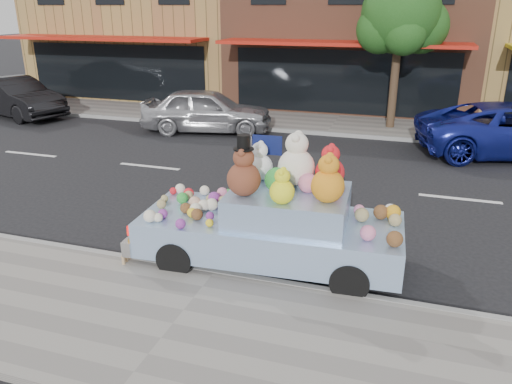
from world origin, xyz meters
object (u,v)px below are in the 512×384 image
at_px(car_dark, 16,97).
at_px(street_tree, 401,21).
at_px(art_car, 274,220).
at_px(car_silver, 207,110).

bearing_deg(car_dark, street_tree, -63.46).
height_order(street_tree, car_dark, street_tree).
relative_size(car_dark, art_car, 1.02).
relative_size(car_silver, car_dark, 0.96).
bearing_deg(car_silver, car_dark, 77.28).
bearing_deg(art_car, car_silver, 116.38).
height_order(street_tree, car_silver, street_tree).
bearing_deg(art_car, street_tree, 80.03).
relative_size(street_tree, car_dark, 1.12).
relative_size(street_tree, car_silver, 1.17).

